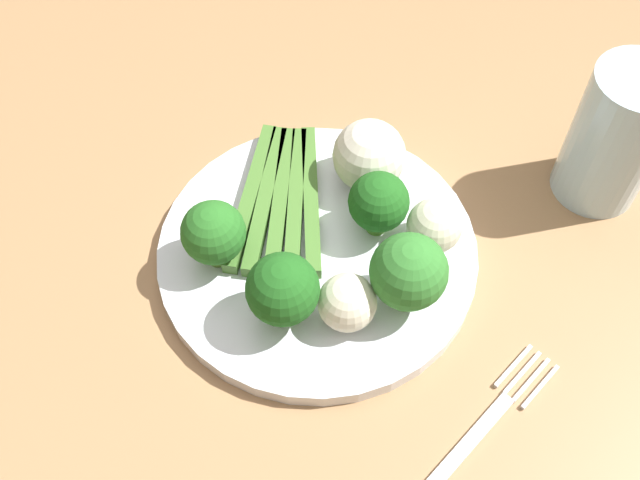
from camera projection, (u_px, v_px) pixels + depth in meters
name	position (u px, v px, depth m)	size (l,w,h in m)	color
dining_table	(302.00, 302.00, 0.69)	(1.34, 1.01, 0.73)	#9E754C
plate	(320.00, 249.00, 0.60)	(0.26, 0.26, 0.01)	white
asparagus_bundle	(281.00, 198.00, 0.61)	(0.12, 0.16, 0.01)	#47752D
broccoli_right	(409.00, 273.00, 0.53)	(0.06, 0.06, 0.07)	#609E3D
broccoli_front_left	(283.00, 290.00, 0.53)	(0.05, 0.05, 0.07)	#4C7F2B
broccoli_back	(379.00, 203.00, 0.57)	(0.05, 0.05, 0.06)	#4C7F2B
broccoli_front	(213.00, 233.00, 0.56)	(0.05, 0.05, 0.06)	#568E33
cauliflower_back_right	(369.00, 156.00, 0.61)	(0.06, 0.06, 0.06)	silver
cauliflower_near_fork	(347.00, 303.00, 0.54)	(0.04, 0.04, 0.04)	beige
cauliflower_near_center	(434.00, 226.00, 0.58)	(0.04, 0.04, 0.04)	beige
fork	(480.00, 430.00, 0.52)	(0.05, 0.17, 0.00)	silver
water_glass	(616.00, 137.00, 0.59)	(0.07, 0.07, 0.13)	silver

